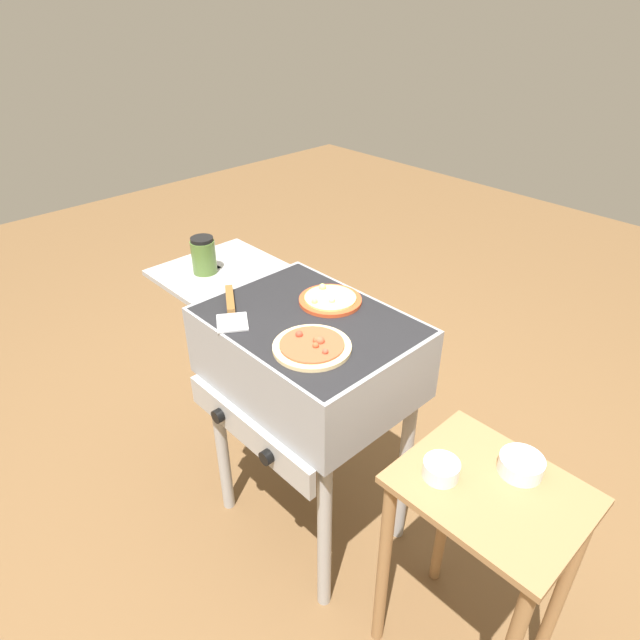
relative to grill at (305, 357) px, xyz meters
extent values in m
plane|color=brown|center=(0.01, 0.00, -0.76)|extent=(8.00, 8.00, 0.00)
cube|color=gray|center=(0.01, 0.00, 0.02)|extent=(0.64, 0.48, 0.24)
cube|color=black|center=(0.01, 0.00, 0.14)|extent=(0.61, 0.46, 0.01)
cube|color=#9F9F9F|center=(-0.47, 0.00, 0.13)|extent=(0.32, 0.41, 0.02)
cube|color=#9F9F9F|center=(-0.47, 0.00, 0.02)|extent=(0.02, 0.02, 0.24)
cube|color=#9F9F9F|center=(0.01, -0.25, -0.15)|extent=(0.58, 0.02, 0.10)
cylinder|color=black|center=(-0.11, -0.27, -0.15)|extent=(0.04, 0.02, 0.04)
cylinder|color=black|center=(0.13, -0.27, -0.15)|extent=(0.04, 0.02, 0.04)
cylinder|color=#9F9F9F|center=(-0.26, -0.19, -0.43)|extent=(0.04, 0.04, 0.66)
cylinder|color=#9F9F9F|center=(0.28, -0.19, -0.43)|extent=(0.04, 0.04, 0.66)
cylinder|color=#9F9F9F|center=(-0.26, 0.19, -0.43)|extent=(0.04, 0.04, 0.66)
cylinder|color=#9F9F9F|center=(0.28, 0.19, -0.43)|extent=(0.04, 0.04, 0.66)
cylinder|color=#C64723|center=(-0.02, 0.12, 0.15)|extent=(0.20, 0.20, 0.01)
cylinder|color=#EDD17A|center=(-0.02, 0.12, 0.16)|extent=(0.16, 0.16, 0.01)
sphere|color=#F2DE6C|center=(-0.02, 0.06, 0.17)|extent=(0.02, 0.02, 0.02)
sphere|color=#D5E16E|center=(-0.07, 0.15, 0.17)|extent=(0.02, 0.02, 0.02)
sphere|color=#CCCF8C|center=(0.01, 0.11, 0.17)|extent=(0.02, 0.02, 0.02)
cylinder|color=beige|center=(0.14, -0.09, 0.15)|extent=(0.22, 0.22, 0.01)
cylinder|color=#D14C2D|center=(0.14, -0.09, 0.16)|extent=(0.18, 0.18, 0.01)
sphere|color=#C54C2B|center=(0.15, -0.10, 0.17)|extent=(0.02, 0.02, 0.02)
sphere|color=#9D4732|center=(0.19, -0.10, 0.17)|extent=(0.02, 0.02, 0.02)
sphere|color=red|center=(0.08, -0.09, 0.17)|extent=(0.02, 0.02, 0.02)
sphere|color=#A04F33|center=(0.14, -0.07, 0.17)|extent=(0.03, 0.03, 0.03)
sphere|color=#DF4D2E|center=(0.14, -0.08, 0.17)|extent=(0.02, 0.02, 0.02)
cylinder|color=#4C6B2D|center=(-0.46, -0.04, 0.20)|extent=(0.08, 0.08, 0.12)
cylinder|color=black|center=(-0.46, -0.04, 0.27)|extent=(0.08, 0.08, 0.01)
cube|color=#B7BABF|center=(-0.12, -0.18, 0.15)|extent=(0.13, 0.13, 0.01)
cube|color=brown|center=(-0.23, -0.11, 0.15)|extent=(0.15, 0.11, 0.02)
cube|color=olive|center=(0.67, 0.00, -0.05)|extent=(0.44, 0.36, 0.02)
cylinder|color=olive|center=(0.48, -0.15, -0.41)|extent=(0.04, 0.04, 0.70)
cylinder|color=olive|center=(0.48, 0.15, -0.41)|extent=(0.04, 0.04, 0.70)
cylinder|color=olive|center=(0.86, 0.15, -0.41)|extent=(0.04, 0.04, 0.70)
cylinder|color=silver|center=(0.56, -0.06, -0.02)|extent=(0.09, 0.09, 0.04)
cylinder|color=#996B47|center=(0.56, -0.06, -0.03)|extent=(0.07, 0.07, 0.02)
cylinder|color=silver|center=(0.69, 0.10, -0.02)|extent=(0.11, 0.11, 0.04)
cylinder|color=beige|center=(0.69, 0.10, -0.03)|extent=(0.09, 0.09, 0.02)
camera|label=1|loc=(1.05, -0.93, 1.01)|focal=30.95mm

